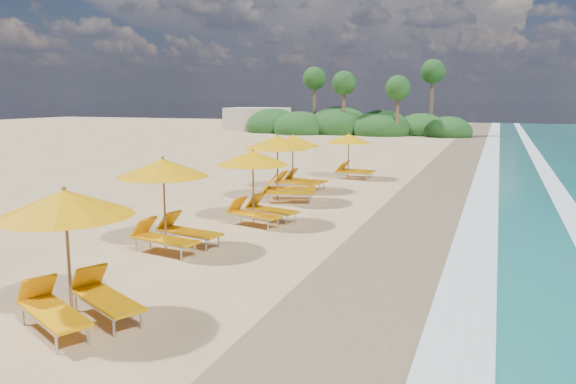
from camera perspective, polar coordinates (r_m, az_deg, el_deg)
name	(u,v)px	position (r m, az deg, el deg)	size (l,w,h in m)	color
ground	(288,230)	(17.42, 0.00, -3.90)	(160.00, 160.00, 0.00)	tan
wet_sand	(419,241)	(16.49, 13.18, -4.91)	(4.00, 160.00, 0.01)	#897551
surf_foam	(521,250)	(16.39, 22.63, -5.42)	(4.00, 160.00, 0.01)	white
station_1	(72,248)	(10.77, -21.09, -5.34)	(3.32, 3.32, 2.51)	olive
station_2	(170,198)	(15.37, -11.94, -0.55)	(3.04, 2.91, 2.52)	olive
station_3	(258,182)	(18.22, -3.11, 1.06)	(3.05, 2.97, 2.43)	olive
station_4	(283,164)	(22.12, -0.54, 2.91)	(3.33, 3.24, 2.65)	olive
station_5	(297,159)	(24.77, 0.88, 3.39)	(2.88, 2.72, 2.48)	olive
station_6	(352,153)	(28.65, 6.50, 3.97)	(2.51, 2.32, 2.29)	olive
treeline	(347,125)	(63.47, 6.04, 6.77)	(25.80, 8.80, 9.74)	#163D14
beach_building	(257,119)	(69.75, -3.14, 7.40)	(7.00, 5.00, 2.80)	beige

